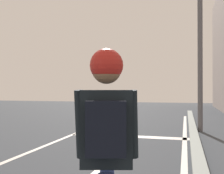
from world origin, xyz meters
name	(u,v)px	position (x,y,z in m)	size (l,w,h in m)	color
lane_line_center	(5,162)	(-0.22, 6.00, 0.00)	(0.12, 20.00, 0.01)	silver
stop_bar	(129,136)	(1.51, 9.38, 0.00)	(3.45, 0.40, 0.01)	silver
lane_arrow_head	(105,165)	(1.68, 6.29, 0.00)	(0.56, 0.44, 0.01)	silver
curb_strip	(201,173)	(3.33, 6.00, 0.07)	(0.24, 24.00, 0.14)	#97A19D
skater	(106,133)	(2.57, 3.30, 1.09)	(0.43, 0.60, 1.60)	navy
traffic_signal_mast	(175,19)	(2.76, 10.88, 3.76)	(4.01, 0.34, 5.58)	#5A575B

